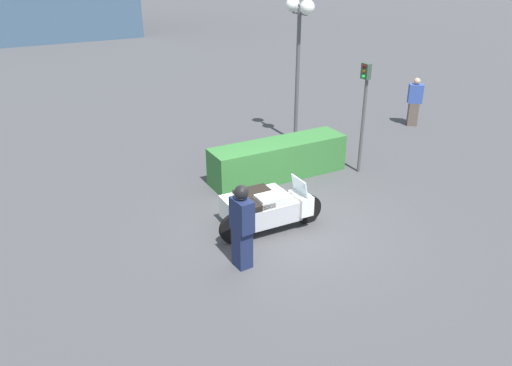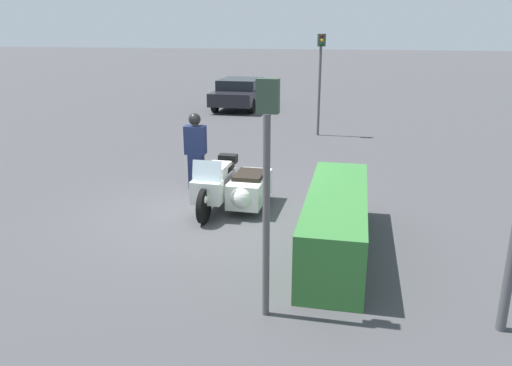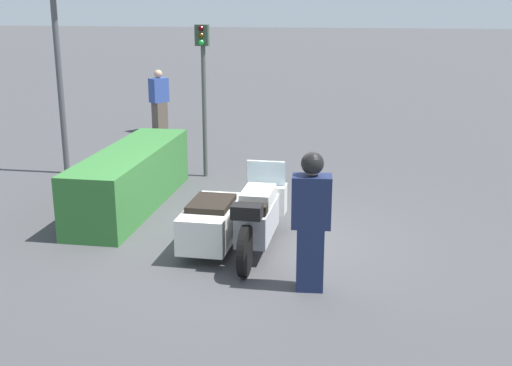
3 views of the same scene
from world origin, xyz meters
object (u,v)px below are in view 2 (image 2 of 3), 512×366
traffic_light_far (320,70)px  parked_car_background (240,92)px  officer_rider (196,149)px  hedge_bush_curbside (336,222)px  police_motorcycle (234,187)px  traffic_light_near (267,164)px

traffic_light_far → parked_car_background: (-5.39, -4.04, -1.50)m
officer_rider → hedge_bush_curbside: bearing=45.3°
hedge_bush_curbside → traffic_light_far: 9.54m
officer_rider → parked_car_background: officer_rider is taller
parked_car_background → police_motorcycle: bearing=-166.5°
hedge_bush_curbside → traffic_light_far: size_ratio=1.13×
police_motorcycle → traffic_light_far: size_ratio=0.74×
hedge_bush_curbside → parked_car_background: (-14.71, -5.12, 0.22)m
traffic_light_far → parked_car_background: traffic_light_far is taller
hedge_bush_curbside → traffic_light_near: (2.14, -0.78, 1.51)m
traffic_light_far → traffic_light_near: bearing=-15.0°
police_motorcycle → traffic_light_near: size_ratio=0.83×
police_motorcycle → hedge_bush_curbside: police_motorcycle is taller
officer_rider → traffic_light_far: 7.02m
officer_rider → traffic_light_near: bearing=22.7°
officer_rider → traffic_light_near: size_ratio=0.58×
hedge_bush_curbside → parked_car_background: parked_car_background is taller
hedge_bush_curbside → traffic_light_near: 2.73m
officer_rider → traffic_light_far: traffic_light_far is taller
police_motorcycle → traffic_light_near: 4.28m
parked_car_background → hedge_bush_curbside: bearing=-160.1°
police_motorcycle → hedge_bush_curbside: size_ratio=0.65×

